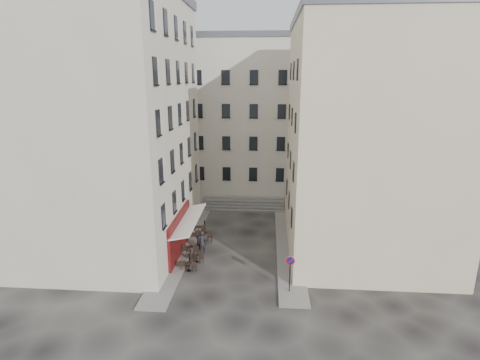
# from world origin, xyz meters

# --- Properties ---
(ground) EXTENTS (90.00, 90.00, 0.00)m
(ground) POSITION_xyz_m (0.00, 0.00, 0.00)
(ground) COLOR black
(ground) RESTS_ON ground
(sidewalk_left) EXTENTS (2.00, 22.00, 0.12)m
(sidewalk_left) POSITION_xyz_m (-4.50, 4.00, 0.06)
(sidewalk_left) COLOR slate
(sidewalk_left) RESTS_ON ground
(sidewalk_right) EXTENTS (2.00, 18.00, 0.12)m
(sidewalk_right) POSITION_xyz_m (4.50, 3.00, 0.06)
(sidewalk_right) COLOR slate
(sidewalk_right) RESTS_ON ground
(building_left) EXTENTS (12.20, 16.20, 20.60)m
(building_left) POSITION_xyz_m (-10.50, 3.00, 10.31)
(building_left) COLOR beige
(building_left) RESTS_ON ground
(building_right) EXTENTS (12.20, 14.20, 18.60)m
(building_right) POSITION_xyz_m (10.50, 3.50, 9.31)
(building_right) COLOR beige
(building_right) RESTS_ON ground
(building_back) EXTENTS (18.20, 10.20, 18.60)m
(building_back) POSITION_xyz_m (-1.00, 19.00, 9.31)
(building_back) COLOR beige
(building_back) RESTS_ON ground
(cafe_storefront) EXTENTS (1.74, 7.30, 3.50)m
(cafe_storefront) POSITION_xyz_m (-4.32, 1.00, 1.88)
(cafe_storefront) COLOR #4E0B11
(cafe_storefront) RESTS_ON ground
(stone_steps) EXTENTS (9.00, 3.15, 0.80)m
(stone_steps) POSITION_xyz_m (0.00, 12.57, 0.40)
(stone_steps) COLOR #585553
(stone_steps) RESTS_ON ground
(bollard_near) EXTENTS (0.12, 0.12, 0.98)m
(bollard_near) POSITION_xyz_m (-3.25, -1.00, 0.53)
(bollard_near) COLOR black
(bollard_near) RESTS_ON ground
(bollard_mid) EXTENTS (0.12, 0.12, 0.98)m
(bollard_mid) POSITION_xyz_m (-3.25, 2.50, 0.53)
(bollard_mid) COLOR black
(bollard_mid) RESTS_ON ground
(bollard_far) EXTENTS (0.12, 0.12, 0.98)m
(bollard_far) POSITION_xyz_m (-3.25, 6.00, 0.53)
(bollard_far) COLOR black
(bollard_far) RESTS_ON ground
(no_parking_sign) EXTENTS (0.61, 0.13, 2.69)m
(no_parking_sign) POSITION_xyz_m (4.23, -4.21, 1.90)
(no_parking_sign) COLOR black
(no_parking_sign) RESTS_ON ground
(bistro_table_a) EXTENTS (1.22, 0.57, 0.86)m
(bistro_table_a) POSITION_xyz_m (-3.11, -1.85, 0.44)
(bistro_table_a) COLOR black
(bistro_table_a) RESTS_ON ground
(bistro_table_b) EXTENTS (1.13, 0.53, 0.79)m
(bistro_table_b) POSITION_xyz_m (-2.80, -0.44, 0.41)
(bistro_table_b) COLOR black
(bistro_table_b) RESTS_ON ground
(bistro_table_c) EXTENTS (1.31, 0.62, 0.92)m
(bistro_table_c) POSITION_xyz_m (-3.53, 0.73, 0.47)
(bistro_table_c) COLOR black
(bistro_table_c) RESTS_ON ground
(bistro_table_d) EXTENTS (1.43, 0.67, 1.01)m
(bistro_table_d) POSITION_xyz_m (-2.85, 3.46, 0.51)
(bistro_table_d) COLOR black
(bistro_table_d) RESTS_ON ground
(bistro_table_e) EXTENTS (1.39, 0.65, 0.98)m
(bistro_table_e) POSITION_xyz_m (-3.60, 4.84, 0.50)
(bistro_table_e) COLOR black
(bistro_table_e) RESTS_ON ground
(pedestrian) EXTENTS (0.77, 0.59, 1.89)m
(pedestrian) POSITION_xyz_m (-2.65, 1.26, 0.95)
(pedestrian) COLOR black
(pedestrian) RESTS_ON ground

